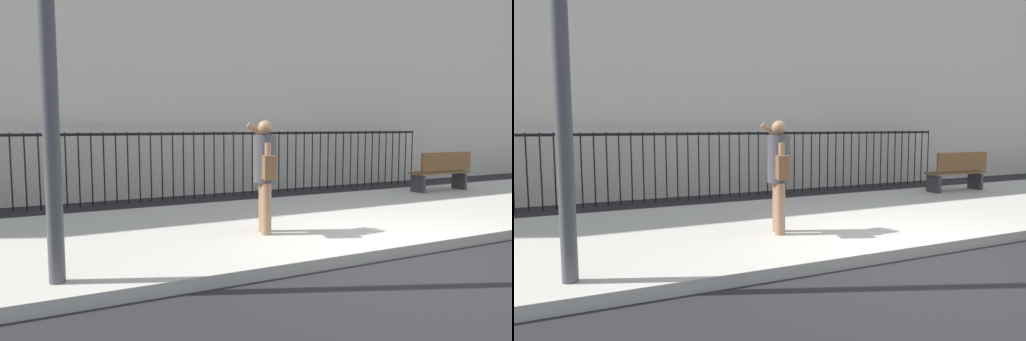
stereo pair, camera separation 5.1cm
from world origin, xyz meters
The scene contains 6 objects.
ground_plane centered at (0.00, 0.00, 0.00)m, with size 60.00×60.00×0.00m, color black.
sidewalk centered at (0.00, 2.20, 0.07)m, with size 28.00×4.40×0.15m, color #B2ADA3.
building_facade centered at (0.00, 8.50, 5.10)m, with size 28.00×4.00×10.20m, color beige.
iron_fence centered at (0.00, 5.90, 1.02)m, with size 12.03×0.04×1.60m.
pedestrian_on_phone centered at (-1.27, 1.46, 1.11)m, with size 0.51×0.71×1.66m.
street_bench centered at (4.64, 3.52, 0.65)m, with size 1.60×0.45×0.95m.
Camera 1 is at (-4.30, -4.43, 1.73)m, focal length 32.04 mm.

